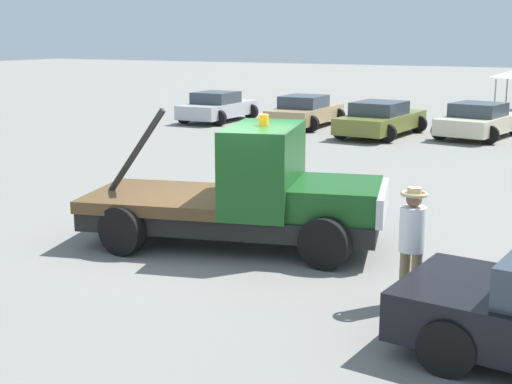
{
  "coord_description": "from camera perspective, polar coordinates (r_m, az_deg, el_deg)",
  "views": [
    {
      "loc": [
        6.4,
        -11.04,
        3.81
      ],
      "look_at": [
        0.5,
        0.0,
        1.05
      ],
      "focal_mm": 50.0,
      "sensor_mm": 36.0,
      "label": 1
    }
  ],
  "objects": [
    {
      "name": "parked_car_olive",
      "position": [
        27.99,
        9.95,
        5.76
      ],
      "size": [
        2.73,
        4.98,
        1.34
      ],
      "rotation": [
        0.0,
        0.0,
        1.5
      ],
      "color": "olive",
      "rests_on": "ground"
    },
    {
      "name": "person_near_truck",
      "position": [
        10.33,
        12.39,
        -3.51
      ],
      "size": [
        0.39,
        0.39,
        1.74
      ],
      "rotation": [
        0.0,
        0.0,
        4.34
      ],
      "color": "#847051",
      "rests_on": "ground"
    },
    {
      "name": "parked_car_tan",
      "position": [
        30.43,
        3.96,
        6.44
      ],
      "size": [
        2.52,
        4.69,
        1.34
      ],
      "rotation": [
        0.0,
        0.0,
        1.61
      ],
      "color": "tan",
      "rests_on": "ground"
    },
    {
      "name": "parked_car_silver",
      "position": [
        32.38,
        -3.07,
        6.81
      ],
      "size": [
        2.5,
        4.43,
        1.34
      ],
      "rotation": [
        0.0,
        0.0,
        1.59
      ],
      "color": "#B7B7BC",
      "rests_on": "ground"
    },
    {
      "name": "ground_plane",
      "position": [
        13.32,
        -1.9,
        -4.2
      ],
      "size": [
        160.0,
        160.0,
        0.0
      ],
      "primitive_type": "plane",
      "color": "gray"
    },
    {
      "name": "parked_car_cream",
      "position": [
        28.34,
        17.42,
        5.46
      ],
      "size": [
        2.98,
        4.59,
        1.34
      ],
      "rotation": [
        0.0,
        0.0,
        1.41
      ],
      "color": "beige",
      "rests_on": "ground"
    },
    {
      "name": "tow_truck",
      "position": [
        13.0,
        -0.48,
        -0.28
      ],
      "size": [
        5.83,
        3.46,
        2.51
      ],
      "rotation": [
        0.0,
        0.0,
        0.27
      ],
      "color": "black",
      "rests_on": "ground"
    }
  ]
}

